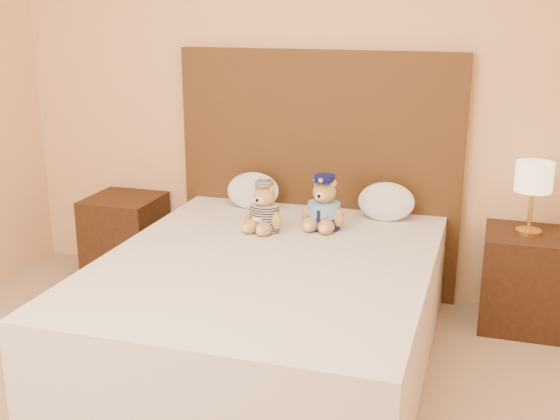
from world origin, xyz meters
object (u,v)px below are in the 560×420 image
object	(u,v)px
teddy_police	(324,202)
pillow_left	(253,189)
teddy_prisoner	(264,207)
pillow_right	(386,200)
bed	(267,309)
nightstand_right	(523,280)
nightstand_left	(126,237)
lamp	(534,181)

from	to	relation	value
teddy_police	pillow_left	size ratio (longest dim) A/B	0.92
teddy_prisoner	pillow_right	distance (m)	0.74
bed	pillow_right	xyz separation A→B (m)	(0.46, 0.83, 0.39)
bed	nightstand_right	size ratio (longest dim) A/B	3.64
nightstand_right	bed	bearing A→B (deg)	-147.38
teddy_prisoner	bed	bearing A→B (deg)	-56.73
teddy_police	pillow_right	distance (m)	0.41
pillow_left	pillow_right	distance (m)	0.82
pillow_right	nightstand_left	bearing A→B (deg)	-178.99
lamp	teddy_police	distance (m)	1.13
teddy_prisoner	pillow_left	xyz separation A→B (m)	(-0.21, 0.41, -0.02)
nightstand_right	teddy_police	xyz separation A→B (m)	(-1.10, -0.25, 0.43)
teddy_prisoner	pillow_left	size ratio (longest dim) A/B	0.83
teddy_police	pillow_left	xyz separation A→B (m)	(-0.52, 0.28, -0.03)
bed	lamp	size ratio (longest dim) A/B	5.00
bed	teddy_prisoner	distance (m)	0.60
nightstand_left	teddy_prisoner	xyz separation A→B (m)	(1.10, -0.38, 0.41)
bed	nightstand_left	xyz separation A→B (m)	(-1.25, 0.80, -0.00)
lamp	pillow_right	bearing A→B (deg)	177.83
nightstand_right	pillow_right	world-z (taller)	pillow_right
nightstand_right	lamp	xyz separation A→B (m)	(-0.00, 0.00, 0.57)
bed	teddy_police	xyz separation A→B (m)	(0.15, 0.55, 0.43)
lamp	teddy_prisoner	world-z (taller)	lamp
nightstand_right	teddy_police	world-z (taller)	teddy_police
nightstand_left	pillow_left	xyz separation A→B (m)	(0.89, 0.03, 0.39)
bed	teddy_police	bearing A→B (deg)	74.32
nightstand_right	teddy_prisoner	size ratio (longest dim) A/B	2.00
teddy_prisoner	pillow_right	xyz separation A→B (m)	(0.61, 0.41, -0.02)
pillow_right	teddy_prisoner	bearing A→B (deg)	-145.76
lamp	teddy_prisoner	distance (m)	1.46
bed	teddy_prisoner	size ratio (longest dim) A/B	7.29
teddy_police	pillow_right	xyz separation A→B (m)	(0.30, 0.28, -0.04)
nightstand_left	teddy_police	world-z (taller)	teddy_police
lamp	teddy_prisoner	size ratio (longest dim) A/B	1.46
nightstand_left	teddy_prisoner	size ratio (longest dim) A/B	2.00
teddy_police	teddy_prisoner	size ratio (longest dim) A/B	1.11
lamp	teddy_police	xyz separation A→B (m)	(-1.10, -0.25, -0.15)
bed	teddy_prisoner	world-z (taller)	teddy_prisoner
teddy_prisoner	nightstand_left	bearing A→B (deg)	174.11
nightstand_right	pillow_left	distance (m)	1.66
nightstand_left	pillow_left	distance (m)	0.97
lamp	pillow_right	xyz separation A→B (m)	(-0.79, 0.03, -0.18)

